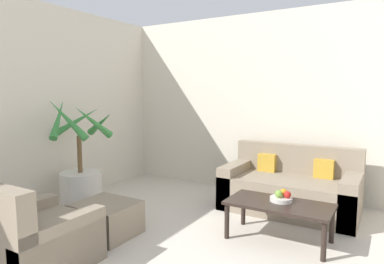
{
  "coord_description": "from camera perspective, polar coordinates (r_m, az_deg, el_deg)",
  "views": [
    {
      "loc": [
        0.51,
        0.81,
        1.53
      ],
      "look_at": [
        -1.82,
        4.72,
        1.0
      ],
      "focal_mm": 32.0,
      "sensor_mm": 36.0,
      "label": 1
    }
  ],
  "objects": [
    {
      "name": "fruit_bowl",
      "position": [
        3.74,
        14.62,
        -10.79
      ],
      "size": [
        0.23,
        0.23,
        0.04
      ],
      "color": "beige",
      "rests_on": "coffee_table"
    },
    {
      "name": "wall_back",
      "position": [
        5.02,
        25.02,
        3.97
      ],
      "size": [
        8.6,
        0.06,
        2.7
      ],
      "color": "beige",
      "rests_on": "ground_plane"
    },
    {
      "name": "orange_fruit",
      "position": [
        3.78,
        15.02,
        -9.68
      ],
      "size": [
        0.08,
        0.08,
        0.08
      ],
      "color": "orange",
      "rests_on": "fruit_bowl"
    },
    {
      "name": "potted_palm",
      "position": [
        4.81,
        -18.07,
        -6.99
      ],
      "size": [
        0.89,
        0.87,
        1.47
      ],
      "color": "beige",
      "rests_on": "ground_plane"
    },
    {
      "name": "apple_red",
      "position": [
        3.71,
        15.63,
        -10.02
      ],
      "size": [
        0.07,
        0.07,
        0.07
      ],
      "color": "red",
      "rests_on": "fruit_bowl"
    },
    {
      "name": "sofa_loveseat",
      "position": [
        4.66,
        16.0,
        -9.15
      ],
      "size": [
        1.66,
        0.87,
        0.83
      ],
      "color": "gray",
      "rests_on": "ground_plane"
    },
    {
      "name": "coffee_table",
      "position": [
        3.7,
        14.31,
        -12.12
      ],
      "size": [
        1.05,
        0.54,
        0.4
      ],
      "color": "black",
      "rests_on": "ground_plane"
    },
    {
      "name": "ottoman",
      "position": [
        3.91,
        -14.09,
        -13.81
      ],
      "size": [
        0.62,
        0.55,
        0.35
      ],
      "color": "gray",
      "rests_on": "ground_plane"
    },
    {
      "name": "armchair",
      "position": [
        3.39,
        -24.96,
        -15.97
      ],
      "size": [
        0.82,
        0.84,
        0.81
      ],
      "color": "gray",
      "rests_on": "ground_plane"
    },
    {
      "name": "apple_green",
      "position": [
        3.7,
        14.28,
        -9.96
      ],
      "size": [
        0.08,
        0.08,
        0.08
      ],
      "color": "olive",
      "rests_on": "fruit_bowl"
    }
  ]
}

